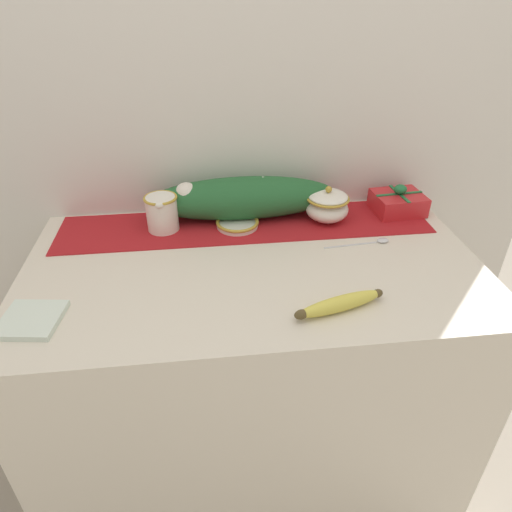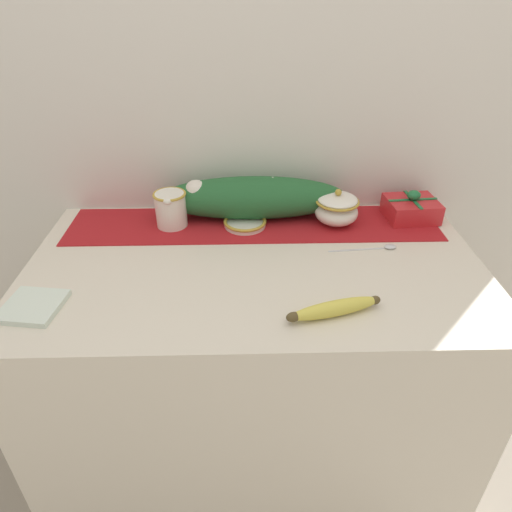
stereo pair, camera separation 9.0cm
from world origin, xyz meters
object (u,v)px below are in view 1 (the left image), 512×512
gift_box (398,202)px  spoon (377,241)px  small_dish (237,223)px  banana (340,304)px  cream_pitcher (162,212)px  napkin_stack (31,320)px  sugar_bowl (327,205)px

gift_box → spoon: bearing=-125.7°
small_dish → banana: banana is taller
cream_pitcher → napkin_stack: bearing=-124.5°
napkin_stack → gift_box: bearing=22.7°
spoon → gift_box: gift_box is taller
small_dish → banana: size_ratio=0.57×
banana → napkin_stack: bearing=176.6°
small_dish → napkin_stack: size_ratio=1.02×
sugar_bowl → gift_box: (0.24, 0.03, -0.02)m
cream_pitcher → banana: (0.42, -0.43, -0.04)m
napkin_stack → banana: bearing=-3.4°
spoon → napkin_stack: 0.91m
sugar_bowl → small_dish: bearing=-177.9°
sugar_bowl → small_dish: sugar_bowl is taller
spoon → gift_box: (0.13, 0.18, 0.03)m
sugar_bowl → spoon: size_ratio=0.68×
spoon → napkin_stack: napkin_stack is taller
napkin_stack → cream_pitcher: bearing=55.5°
banana → spoon: banana is taller
spoon → cream_pitcher: bearing=161.1°
spoon → banana: bearing=-128.6°
small_dish → spoon: small_dish is taller
cream_pitcher → napkin_stack: cream_pitcher is taller
sugar_bowl → cream_pitcher: bearing=179.8°
cream_pitcher → sugar_bowl: size_ratio=0.88×
cream_pitcher → spoon: 0.63m
cream_pitcher → gift_box: bearing=2.2°
banana → napkin_stack: size_ratio=1.79×
gift_box → banana: bearing=-124.4°
sugar_bowl → banana: bearing=-100.2°
sugar_bowl → gift_box: 0.24m
cream_pitcher → small_dish: cream_pitcher is taller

